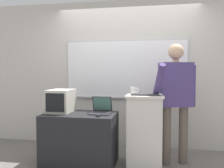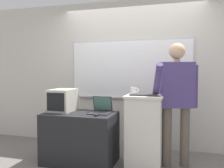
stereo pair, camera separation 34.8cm
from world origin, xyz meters
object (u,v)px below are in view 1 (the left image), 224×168
object	(u,v)px
laptop	(101,109)
computer_mouse_by_laptop	(98,115)
crt_monitor	(61,101)
coffee_mug	(133,90)
wireless_keyboard	(145,95)
computer_mouse_by_keyboard	(160,94)
lectern_podium	(145,131)
person_presenter	(175,94)
side_desk	(80,139)

from	to	relation	value
laptop	computer_mouse_by_laptop	xyz separation A→B (m)	(0.02, -0.25, -0.05)
crt_monitor	coffee_mug	xyz separation A→B (m)	(1.07, 0.17, 0.16)
computer_mouse_by_laptop	coffee_mug	xyz separation A→B (m)	(0.43, 0.41, 0.31)
crt_monitor	wireless_keyboard	bearing A→B (deg)	-2.15
laptop	computer_mouse_by_keyboard	distance (m)	0.88
lectern_podium	laptop	size ratio (longest dim) A/B	3.22
wireless_keyboard	computer_mouse_by_keyboard	world-z (taller)	computer_mouse_by_keyboard
person_presenter	laptop	world-z (taller)	person_presenter
computer_mouse_by_keyboard	laptop	bearing A→B (deg)	176.03
lectern_podium	computer_mouse_by_laptop	xyz separation A→B (m)	(-0.62, -0.25, 0.25)
side_desk	coffee_mug	bearing A→B (deg)	17.98
side_desk	wireless_keyboard	xyz separation A→B (m)	(0.94, 0.03, 0.66)
side_desk	computer_mouse_by_keyboard	world-z (taller)	computer_mouse_by_keyboard
computer_mouse_by_laptop	person_presenter	bearing A→B (deg)	21.30
lectern_podium	wireless_keyboard	world-z (taller)	wireless_keyboard
wireless_keyboard	computer_mouse_by_keyboard	xyz separation A→B (m)	(0.21, -0.00, 0.01)
side_desk	computer_mouse_by_laptop	world-z (taller)	computer_mouse_by_laptop
wireless_keyboard	crt_monitor	world-z (taller)	crt_monitor
lectern_podium	computer_mouse_by_keyboard	size ratio (longest dim) A/B	10.23
computer_mouse_by_laptop	crt_monitor	bearing A→B (deg)	159.34
side_desk	coffee_mug	xyz separation A→B (m)	(0.75, 0.24, 0.70)
computer_mouse_by_laptop	laptop	bearing A→B (deg)	93.77
computer_mouse_by_laptop	coffee_mug	size ratio (longest dim) A/B	0.79
lectern_podium	laptop	distance (m)	0.71
computer_mouse_by_laptop	computer_mouse_by_keyboard	world-z (taller)	computer_mouse_by_keyboard
coffee_mug	crt_monitor	bearing A→B (deg)	-171.05
lectern_podium	person_presenter	xyz separation A→B (m)	(0.43, 0.16, 0.52)
side_desk	person_presenter	size ratio (longest dim) A/B	0.60
computer_mouse_by_keyboard	person_presenter	bearing A→B (deg)	45.18
person_presenter	coffee_mug	size ratio (longest dim) A/B	13.79
lectern_podium	computer_mouse_by_keyboard	xyz separation A→B (m)	(0.21, -0.06, 0.53)
side_desk	wireless_keyboard	distance (m)	1.15
side_desk	computer_mouse_by_laptop	xyz separation A→B (m)	(0.31, -0.17, 0.39)
lectern_podium	side_desk	xyz separation A→B (m)	(-0.94, -0.08, -0.14)
person_presenter	coffee_mug	distance (m)	0.62
person_presenter	wireless_keyboard	bearing A→B (deg)	-167.87
lectern_podium	side_desk	size ratio (longest dim) A/B	0.98
person_presenter	computer_mouse_by_keyboard	world-z (taller)	person_presenter
person_presenter	computer_mouse_by_laptop	world-z (taller)	person_presenter
wireless_keyboard	side_desk	bearing A→B (deg)	-178.37
laptop	crt_monitor	distance (m)	0.63
computer_mouse_by_keyboard	lectern_podium	bearing A→B (deg)	164.93
computer_mouse_by_keyboard	computer_mouse_by_laptop	bearing A→B (deg)	-167.09
laptop	coffee_mug	bearing A→B (deg)	19.25
person_presenter	lectern_podium	bearing A→B (deg)	-174.56
wireless_keyboard	laptop	bearing A→B (deg)	174.83
computer_mouse_by_keyboard	side_desk	bearing A→B (deg)	-178.69
person_presenter	laptop	size ratio (longest dim) A/B	5.51
person_presenter	computer_mouse_by_keyboard	xyz separation A→B (m)	(-0.22, -0.22, 0.01)
side_desk	person_presenter	xyz separation A→B (m)	(1.37, 0.25, 0.66)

